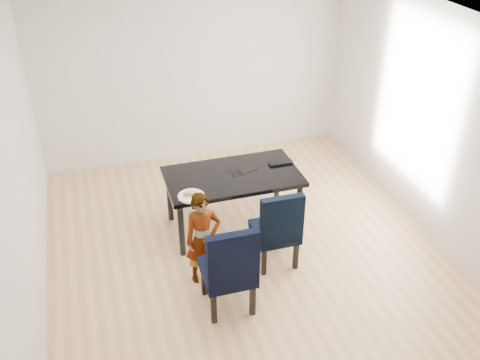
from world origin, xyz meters
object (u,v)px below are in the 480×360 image
object	(u,v)px
child	(203,239)
plate	(191,196)
chair_right	(275,225)
dining_table	(233,201)
chair_left	(227,264)
laptop	(279,161)

from	to	relation	value
child	plate	distance (m)	0.56
chair_right	child	xyz separation A→B (m)	(-0.83, -0.06, 0.05)
dining_table	chair_left	distance (m)	1.38
dining_table	child	distance (m)	1.03
chair_left	chair_right	world-z (taller)	chair_left
chair_left	laptop	xyz separation A→B (m)	(1.08, 1.43, 0.24)
laptop	dining_table	bearing A→B (deg)	11.57
dining_table	chair_left	world-z (taller)	chair_left
chair_left	laptop	size ratio (longest dim) A/B	3.46
chair_right	laptop	xyz separation A→B (m)	(0.38, 0.91, 0.27)
child	laptop	xyz separation A→B (m)	(1.22, 0.97, 0.22)
dining_table	laptop	distance (m)	0.76
dining_table	chair_right	bearing A→B (deg)	-71.65
plate	laptop	bearing A→B (deg)	20.62
plate	laptop	distance (m)	1.30
chair_left	plate	distance (m)	1.01
plate	laptop	xyz separation A→B (m)	(1.22, 0.46, 0.00)
dining_table	laptop	xyz separation A→B (m)	(0.64, 0.13, 0.39)
chair_right	laptop	world-z (taller)	chair_right
chair_left	plate	xyz separation A→B (m)	(-0.14, 0.97, 0.23)
chair_left	child	size ratio (longest dim) A/B	0.97
dining_table	child	xyz separation A→B (m)	(-0.57, -0.84, 0.17)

